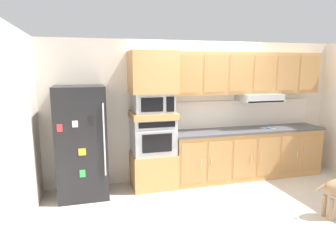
% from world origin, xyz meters
% --- Properties ---
extents(ground_plane, '(9.60, 9.60, 0.00)m').
position_xyz_m(ground_plane, '(0.00, 0.00, 0.00)').
color(ground_plane, beige).
extents(back_kitchen_wall, '(6.20, 0.12, 2.50)m').
position_xyz_m(back_kitchen_wall, '(0.00, 1.11, 1.25)').
color(back_kitchen_wall, silver).
rests_on(back_kitchen_wall, ground).
extents(side_panel_left, '(0.12, 7.10, 2.50)m').
position_xyz_m(side_panel_left, '(-2.80, 0.00, 1.25)').
color(side_panel_left, silver).
rests_on(side_panel_left, ground).
extents(refrigerator, '(0.76, 0.73, 1.76)m').
position_xyz_m(refrigerator, '(-2.08, 0.68, 0.88)').
color(refrigerator, black).
rests_on(refrigerator, ground).
extents(oven_base_cabinet, '(0.74, 0.62, 0.60)m').
position_xyz_m(oven_base_cabinet, '(-0.91, 0.75, 0.30)').
color(oven_base_cabinet, tan).
rests_on(oven_base_cabinet, ground).
extents(built_in_oven, '(0.70, 0.62, 0.60)m').
position_xyz_m(built_in_oven, '(-0.91, 0.75, 0.90)').
color(built_in_oven, '#A8AAAF').
rests_on(built_in_oven, oven_base_cabinet).
extents(appliance_mid_shelf, '(0.74, 0.62, 0.10)m').
position_xyz_m(appliance_mid_shelf, '(-0.91, 0.75, 1.25)').
color(appliance_mid_shelf, tan).
rests_on(appliance_mid_shelf, built_in_oven).
extents(microwave, '(0.64, 0.54, 0.32)m').
position_xyz_m(microwave, '(-0.91, 0.75, 1.46)').
color(microwave, '#A8AAAF').
rests_on(microwave, appliance_mid_shelf).
extents(appliance_upper_cabinet, '(0.74, 0.62, 0.68)m').
position_xyz_m(appliance_upper_cabinet, '(-0.91, 0.75, 1.96)').
color(appliance_upper_cabinet, tan).
rests_on(appliance_upper_cabinet, microwave).
extents(lower_cabinet_run, '(2.87, 0.63, 0.88)m').
position_xyz_m(lower_cabinet_run, '(0.89, 0.75, 0.44)').
color(lower_cabinet_run, tan).
rests_on(lower_cabinet_run, ground).
extents(countertop_slab, '(2.91, 0.64, 0.04)m').
position_xyz_m(countertop_slab, '(0.89, 0.75, 0.90)').
color(countertop_slab, '#4C4C51').
rests_on(countertop_slab, lower_cabinet_run).
extents(backsplash_panel, '(2.91, 0.02, 0.50)m').
position_xyz_m(backsplash_panel, '(0.89, 1.04, 1.17)').
color(backsplash_panel, white).
rests_on(backsplash_panel, countertop_slab).
extents(upper_cabinet_with_hood, '(2.87, 0.48, 0.88)m').
position_xyz_m(upper_cabinet_with_hood, '(0.90, 0.87, 1.90)').
color(upper_cabinet_with_hood, tan).
rests_on(upper_cabinet_with_hood, backsplash_panel).
extents(screwdriver, '(0.16, 0.16, 0.03)m').
position_xyz_m(screwdriver, '(1.27, 0.67, 0.93)').
color(screwdriver, blue).
rests_on(screwdriver, countertop_slab).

